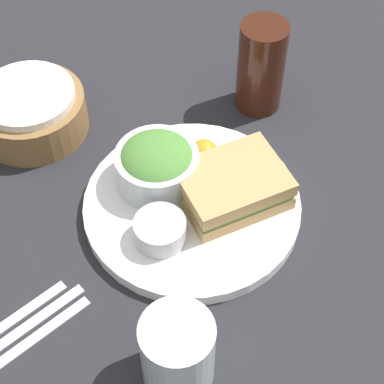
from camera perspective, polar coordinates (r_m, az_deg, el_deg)
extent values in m
plane|color=#232328|center=(0.84, 0.00, -1.63)|extent=(4.00, 4.00, 0.00)
cylinder|color=white|center=(0.83, 0.00, -1.25)|extent=(0.28, 0.28, 0.02)
cube|color=tan|center=(0.82, 3.54, -0.05)|extent=(0.14, 0.12, 0.02)
cube|color=#6BB24C|center=(0.81, 3.59, 0.54)|extent=(0.14, 0.11, 0.01)
cube|color=tan|center=(0.80, 3.64, 1.14)|extent=(0.14, 0.12, 0.02)
cylinder|color=silver|center=(0.83, -3.11, 2.18)|extent=(0.11, 0.11, 0.05)
ellipsoid|color=#4C8438|center=(0.82, -3.15, 2.87)|extent=(0.10, 0.10, 0.05)
cylinder|color=#B7B7BC|center=(0.78, -2.86, -3.43)|extent=(0.06, 0.06, 0.03)
sphere|color=orange|center=(0.85, 1.09, 3.49)|extent=(0.04, 0.04, 0.04)
cylinder|color=#38190F|center=(0.93, 6.15, 11.01)|extent=(0.07, 0.07, 0.14)
cylinder|color=olive|center=(0.94, -14.08, 6.80)|extent=(0.16, 0.16, 0.06)
cylinder|color=white|center=(0.92, -14.49, 8.32)|extent=(0.13, 0.13, 0.01)
cube|color=silver|center=(0.76, -14.71, -13.05)|extent=(0.16, 0.08, 0.01)
cube|color=silver|center=(0.77, -15.42, -12.09)|extent=(0.17, 0.08, 0.01)
cube|color=silver|center=(0.78, -16.12, -11.16)|extent=(0.15, 0.07, 0.01)
cylinder|color=silver|center=(0.68, -1.29, -14.07)|extent=(0.08, 0.08, 0.10)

